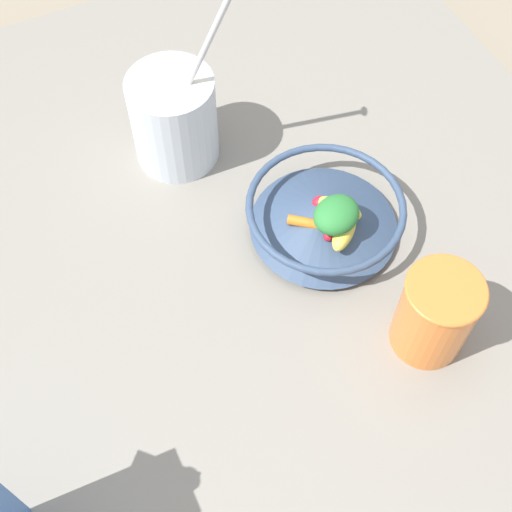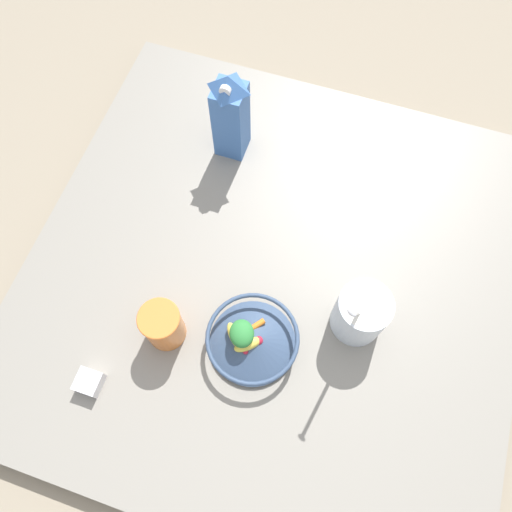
% 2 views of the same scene
% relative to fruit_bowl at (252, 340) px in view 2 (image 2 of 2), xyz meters
% --- Properties ---
extents(ground_plane, '(6.00, 6.00, 0.00)m').
position_rel_fruit_bowl_xyz_m(ground_plane, '(-0.00, 0.18, -0.08)').
color(ground_plane, gray).
extents(countertop, '(1.17, 1.17, 0.04)m').
position_rel_fruit_bowl_xyz_m(countertop, '(-0.00, 0.18, -0.06)').
color(countertop, gray).
rests_on(countertop, ground_plane).
extents(fruit_bowl, '(0.21, 0.21, 0.08)m').
position_rel_fruit_bowl_xyz_m(fruit_bowl, '(0.00, 0.00, 0.00)').
color(fruit_bowl, '#384C6B').
rests_on(fruit_bowl, countertop).
extents(milk_carton, '(0.08, 0.08, 0.26)m').
position_rel_fruit_bowl_xyz_m(milk_carton, '(-0.22, 0.49, 0.10)').
color(milk_carton, '#3D6BB2').
rests_on(milk_carton, countertop).
extents(yogurt_tub, '(0.12, 0.14, 0.28)m').
position_rel_fruit_bowl_xyz_m(yogurt_tub, '(0.21, 0.12, 0.04)').
color(yogurt_tub, silver).
rests_on(yogurt_tub, countertop).
extents(drinking_cup, '(0.09, 0.09, 0.12)m').
position_rel_fruit_bowl_xyz_m(drinking_cup, '(-0.19, -0.04, 0.03)').
color(drinking_cup, orange).
rests_on(drinking_cup, countertop).
extents(spice_jar, '(0.05, 0.05, 0.03)m').
position_rel_fruit_bowl_xyz_m(spice_jar, '(-0.31, -0.19, -0.02)').
color(spice_jar, silver).
rests_on(spice_jar, countertop).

